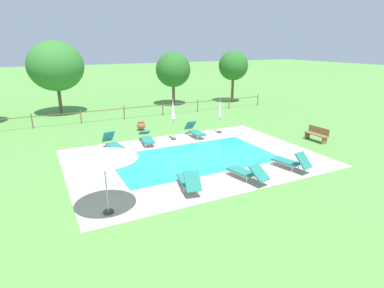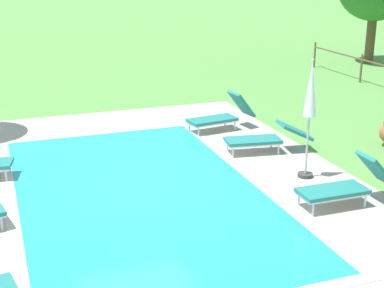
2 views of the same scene
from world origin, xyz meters
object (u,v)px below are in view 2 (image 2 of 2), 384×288
at_px(sun_lounger_south_far, 345,185).
at_px(patio_umbrella_closed_row_west, 310,98).
at_px(sun_lounger_north_near_steps, 221,116).
at_px(sun_lounger_south_near_corner, 265,138).

xyz_separation_m(sun_lounger_south_far, patio_umbrella_closed_row_west, (-1.48, 0.03, 1.32)).
bearing_deg(sun_lounger_south_far, patio_umbrella_closed_row_west, 178.71).
height_order(sun_lounger_north_near_steps, sun_lounger_south_near_corner, sun_lounger_north_near_steps).
bearing_deg(sun_lounger_south_near_corner, sun_lounger_north_near_steps, -172.09).
height_order(sun_lounger_south_near_corner, patio_umbrella_closed_row_west, patio_umbrella_closed_row_west).
relative_size(sun_lounger_north_near_steps, sun_lounger_south_near_corner, 0.90).
relative_size(sun_lounger_north_near_steps, patio_umbrella_closed_row_west, 0.76).
bearing_deg(sun_lounger_south_far, sun_lounger_north_near_steps, -176.40).
bearing_deg(sun_lounger_north_near_steps, patio_umbrella_closed_row_west, 5.49).
bearing_deg(sun_lounger_south_near_corner, sun_lounger_south_far, 0.82).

